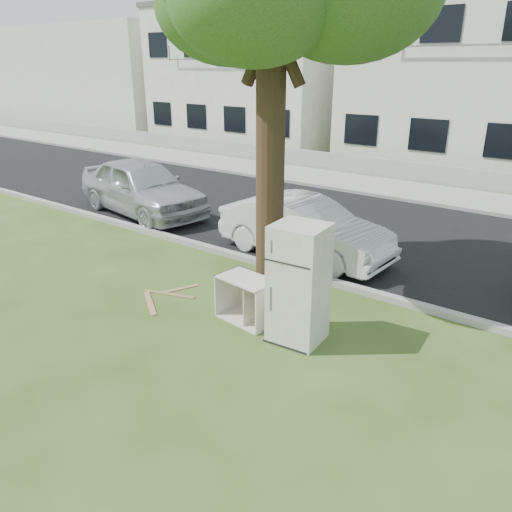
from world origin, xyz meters
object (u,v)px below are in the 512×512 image
Objects in this scene: fridge at (299,284)px; car_center at (304,228)px; car_left at (142,187)px; cabinet at (247,299)px.

car_center is at bearing 115.35° from fridge.
fridge is at bearing -104.69° from car_left.
cabinet is 0.24× the size of car_center.
cabinet is at bearing -107.82° from car_left.
cabinet is at bearing 173.73° from fridge.
fridge is at bearing 5.09° from cabinet.
cabinet is 0.21× the size of car_left.
car_left is at bearing 151.03° from fridge.
car_center is (-1.85, 3.19, -0.29)m from fridge.
car_center is at bearing 111.21° from cabinet.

